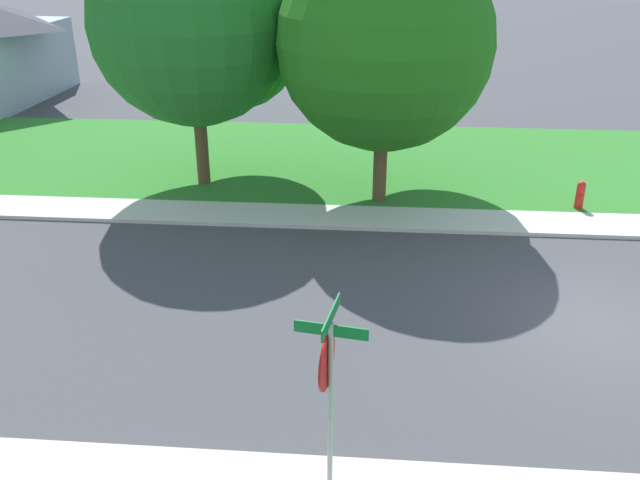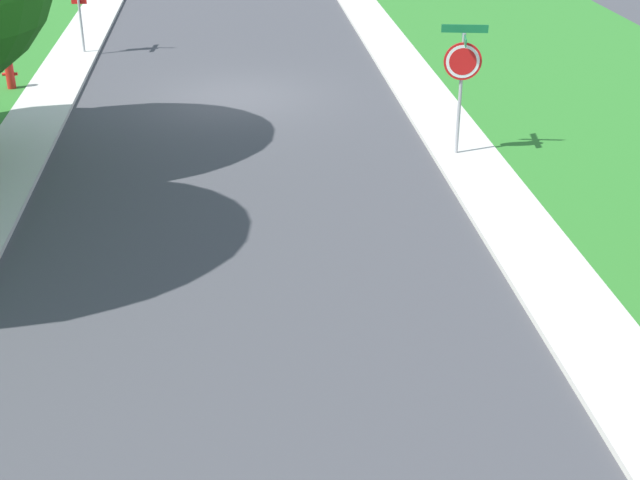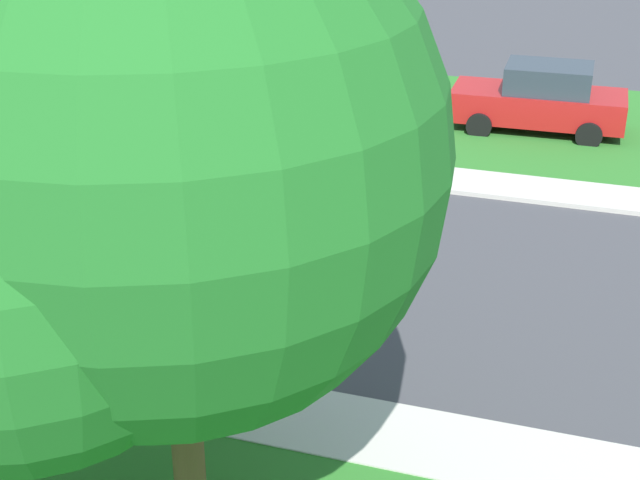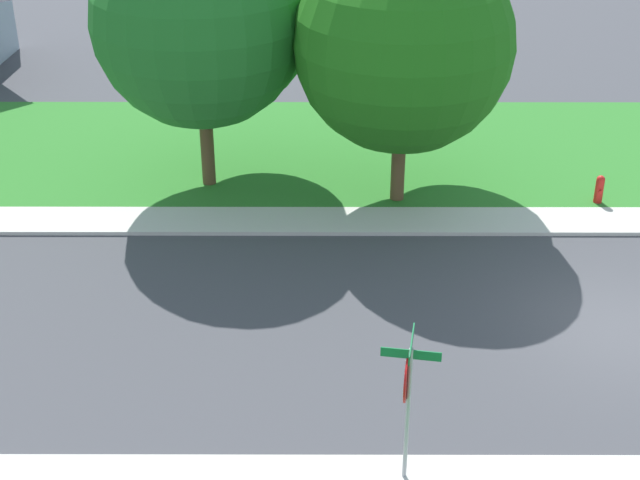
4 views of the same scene
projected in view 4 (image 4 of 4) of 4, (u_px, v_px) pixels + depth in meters
The scene contains 7 objects.
ground_plane at pixel (617, 327), 18.89m from camera, with size 120.00×120.00×0.00m, color #424247.
sidewalk_east at pixel (87, 221), 23.03m from camera, with size 1.40×56.00×0.10m, color beige.
lawn_east at pixel (123, 149), 27.17m from camera, with size 8.00×56.00×0.08m, color #2D7528.
stop_sign_far_corner at pixel (407, 387), 14.05m from camera, with size 0.91×0.91×2.77m.
tree_sidewalk_mid at pixel (411, 46), 22.50m from camera, with size 5.81×5.41×6.95m.
tree_corner_large at pixel (209, 24), 23.23m from camera, with size 5.86×5.45×7.26m.
fire_hydrant at pixel (599, 190), 23.75m from camera, with size 0.38×0.22×0.83m.
Camera 4 is at (-15.80, 6.10, 10.52)m, focal length 51.46 mm.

